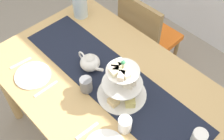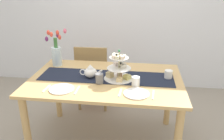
% 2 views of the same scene
% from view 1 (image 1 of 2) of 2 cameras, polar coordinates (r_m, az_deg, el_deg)
% --- Properties ---
extents(ground_plane, '(8.00, 8.00, 0.00)m').
position_cam_1_polar(ground_plane, '(2.45, -0.79, -13.48)').
color(ground_plane, gray).
extents(dining_table, '(1.54, 0.99, 0.77)m').
position_cam_1_polar(dining_table, '(1.88, -1.00, -4.42)').
color(dining_table, tan).
rests_on(dining_table, ground_plane).
extents(chair_left, '(0.43, 0.43, 0.91)m').
position_cam_1_polar(chair_left, '(2.49, 6.77, 6.84)').
color(chair_left, olive).
rests_on(chair_left, ground_plane).
extents(table_runner, '(1.37, 0.36, 0.00)m').
position_cam_1_polar(table_runner, '(1.80, -0.26, -1.79)').
color(table_runner, black).
rests_on(table_runner, dining_table).
extents(tiered_cake_stand, '(0.30, 0.30, 0.30)m').
position_cam_1_polar(tiered_cake_stand, '(1.65, 2.04, -2.80)').
color(tiered_cake_stand, beige).
rests_on(tiered_cake_stand, table_runner).
extents(teapot, '(0.24, 0.13, 0.14)m').
position_cam_1_polar(teapot, '(1.82, -4.44, 1.60)').
color(teapot, white).
rests_on(teapot, table_runner).
extents(cream_jug, '(0.08, 0.08, 0.08)m').
position_cam_1_polar(cream_jug, '(1.61, 17.02, -12.78)').
color(cream_jug, white).
rests_on(cream_jug, dining_table).
extents(dinner_plate_left, '(0.23, 0.23, 0.01)m').
position_cam_1_polar(dinner_plate_left, '(1.89, -15.55, -1.02)').
color(dinner_plate_left, white).
rests_on(dinner_plate_left, dining_table).
extents(fork_left, '(0.03, 0.15, 0.01)m').
position_cam_1_polar(fork_left, '(1.98, -17.78, 1.33)').
color(fork_left, silver).
rests_on(fork_left, dining_table).
extents(knife_left, '(0.02, 0.17, 0.01)m').
position_cam_1_polar(knife_left, '(1.80, -13.06, -3.68)').
color(knife_left, silver).
rests_on(knife_left, dining_table).
extents(fork_right, '(0.02, 0.15, 0.01)m').
position_cam_1_polar(fork_right, '(1.61, -4.98, -12.02)').
color(fork_right, silver).
rests_on(fork_right, dining_table).
extents(mug_grey, '(0.08, 0.08, 0.09)m').
position_cam_1_polar(mug_grey, '(1.72, -5.19, -2.91)').
color(mug_grey, slate).
rests_on(mug_grey, table_runner).
extents(mug_white_text, '(0.08, 0.08, 0.09)m').
position_cam_1_polar(mug_white_text, '(1.57, 2.58, -10.83)').
color(mug_white_text, white).
rests_on(mug_white_text, dining_table).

